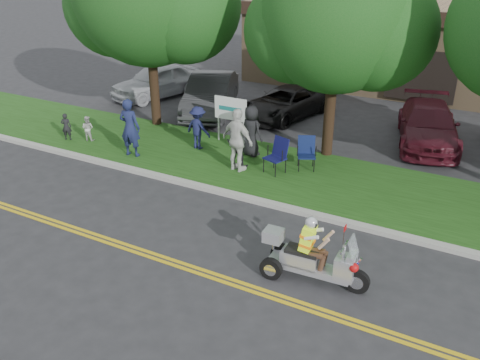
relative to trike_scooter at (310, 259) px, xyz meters
The scene contains 22 objects.
ground 2.65m from the trike_scooter, behind, with size 120.00×120.00×0.00m, color #28282B.
centerline_near 2.79m from the trike_scooter, 159.27° to the right, with size 60.00×0.10×0.01m, color gold.
centerline_far 2.74m from the trike_scooter, 162.46° to the right, with size 60.00×0.10×0.01m, color gold.
curb 3.72m from the trike_scooter, 133.93° to the left, with size 60.00×0.25×0.12m, color #A8A89E.
grass_verge 5.47m from the trike_scooter, 118.05° to the left, with size 60.00×4.00×0.10m, color #1C4312.
commercial_building 18.65m from the trike_scooter, 91.73° to the left, with size 18.00×8.20×4.00m.
tree_mid 8.13m from the trike_scooter, 106.36° to the left, with size 5.88×4.80×7.05m.
business_sign 8.30m from the trike_scooter, 131.34° to the left, with size 1.25×0.06×1.75m.
trike_scooter is the anchor object (origin of this frame).
lawn_chair_a 5.51m from the trike_scooter, 121.97° to the left, with size 0.74×0.75×1.10m.
lawn_chair_b 5.83m from the trike_scooter, 112.69° to the left, with size 0.73×0.74×1.03m.
spectator_adult_left 8.56m from the trike_scooter, 155.48° to the left, with size 0.71×0.47×1.96m, color #192047.
spectator_adult_mid 6.16m from the trike_scooter, 133.48° to the left, with size 0.73×0.57×1.51m, color black.
spectator_adult_right 5.84m from the trike_scooter, 134.20° to the left, with size 1.17×0.49×2.00m, color silver.
spectator_chair_a 8.05m from the trike_scooter, 140.00° to the left, with size 0.97×0.56×1.50m, color #191D47.
spectator_chair_b 6.96m from the trike_scooter, 127.90° to the left, with size 0.83×0.54×1.71m, color black.
child_left 11.39m from the trike_scooter, 161.56° to the left, with size 0.36×0.24×0.99m, color black.
child_right 10.81m from the trike_scooter, 158.77° to the left, with size 0.44×0.34×0.91m, color beige.
parked_car_far_left 15.29m from the trike_scooter, 139.13° to the left, with size 1.80×4.47×1.52m, color silver.
parked_car_left 12.15m from the trike_scooter, 131.57° to the left, with size 1.72×4.95×1.63m, color #2F2F31.
parked_car_mid 11.26m from the trike_scooter, 116.72° to the left, with size 2.03×4.39×1.22m, color black.
parked_car_right 9.76m from the trike_scooter, 86.05° to the left, with size 1.97×4.84×1.40m, color #4A111D.
Camera 1 is at (5.57, -8.27, 6.64)m, focal length 38.00 mm.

